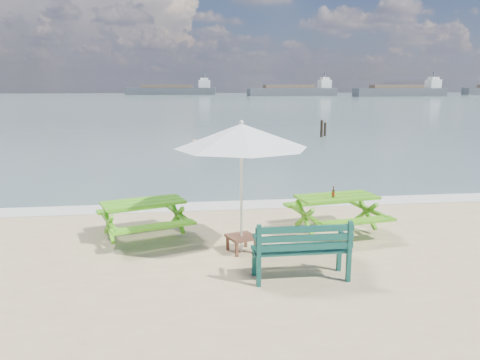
{
  "coord_description": "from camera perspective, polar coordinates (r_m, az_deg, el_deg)",
  "views": [
    {
      "loc": [
        -1.75,
        -7.09,
        3.09
      ],
      "look_at": [
        -0.44,
        3.0,
        1.0
      ],
      "focal_mm": 35.0,
      "sensor_mm": 36.0,
      "label": 1
    }
  ],
  "objects": [
    {
      "name": "picnic_table_right",
      "position": [
        10.1,
        11.63,
        -4.17
      ],
      "size": [
        1.96,
        2.11,
        0.8
      ],
      "color": "#4B9917",
      "rests_on": "ground"
    },
    {
      "name": "patio_umbrella",
      "position": [
        8.39,
        0.18,
        5.39
      ],
      "size": [
        3.09,
        3.09,
        2.4
      ],
      "color": "silver",
      "rests_on": "ground"
    },
    {
      "name": "mooring_pilings",
      "position": [
        28.61,
        10.08,
        5.95
      ],
      "size": [
        0.56,
        0.76,
        1.2
      ],
      "color": "black",
      "rests_on": "ground"
    },
    {
      "name": "picnic_table_left",
      "position": [
        9.75,
        -11.62,
        -4.83
      ],
      "size": [
        2.1,
        2.22,
        0.77
      ],
      "color": "#50AF1A",
      "rests_on": "ground"
    },
    {
      "name": "swimmer",
      "position": [
        23.44,
        -5.62,
        2.83
      ],
      "size": [
        0.75,
        0.64,
        1.76
      ],
      "color": "tan",
      "rests_on": "ground"
    },
    {
      "name": "side_table",
      "position": [
        8.83,
        0.17,
        -7.72
      ],
      "size": [
        0.62,
        0.62,
        0.32
      ],
      "color": "brown",
      "rests_on": "ground"
    },
    {
      "name": "beer_bottle",
      "position": [
        9.83,
        11.3,
        -1.64
      ],
      "size": [
        0.06,
        0.06,
        0.23
      ],
      "color": "brown",
      "rests_on": "picnic_table_right"
    },
    {
      "name": "foam_strip",
      "position": [
        12.21,
        1.09,
        -3.02
      ],
      "size": [
        22.0,
        0.9,
        0.01
      ],
      "primitive_type": "cube",
      "color": "silver",
      "rests_on": "ground"
    },
    {
      "name": "park_bench",
      "position": [
        7.71,
        7.38,
        -9.74
      ],
      "size": [
        1.56,
        0.53,
        0.96
      ],
      "color": "#0F4139",
      "rests_on": "ground"
    },
    {
      "name": "sea",
      "position": [
        92.16,
        -6.38,
        9.6
      ],
      "size": [
        300.0,
        300.0,
        0.0
      ],
      "primitive_type": "plane",
      "color": "slate",
      "rests_on": "ground"
    },
    {
      "name": "cargo_ships",
      "position": [
        142.93,
        17.83,
        10.28
      ],
      "size": [
        142.73,
        34.3,
        4.4
      ],
      "color": "#3D4248",
      "rests_on": "ground"
    }
  ]
}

